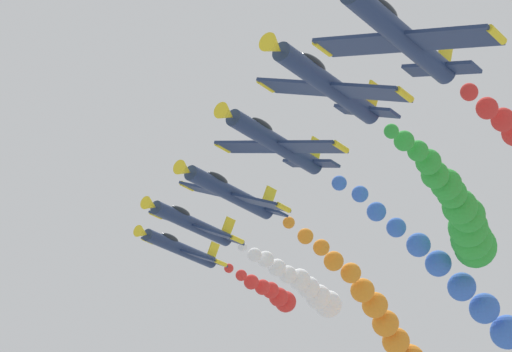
% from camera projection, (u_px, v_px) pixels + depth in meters
% --- Properties ---
extents(airplane_lead, '(9.35, 10.35, 3.18)m').
position_uv_depth(airplane_lead, '(399.00, 34.00, 51.74)').
color(airplane_lead, navy).
extents(airplane_left_inner, '(9.10, 10.35, 3.62)m').
position_uv_depth(airplane_left_inner, '(327.00, 83.00, 60.35)').
color(airplane_left_inner, navy).
extents(smoke_trail_left_inner, '(6.14, 21.63, 3.19)m').
position_uv_depth(smoke_trail_left_inner, '(463.00, 220.00, 77.79)').
color(smoke_trail_left_inner, green).
extents(airplane_right_inner, '(9.34, 10.35, 3.21)m').
position_uv_depth(airplane_right_inner, '(275.00, 142.00, 70.34)').
color(airplane_right_inner, navy).
extents(airplane_left_outer, '(8.94, 10.35, 4.08)m').
position_uv_depth(airplane_left_outer, '(229.00, 192.00, 79.21)').
color(airplane_left_outer, navy).
extents(airplane_right_outer, '(8.81, 10.35, 4.38)m').
position_uv_depth(airplane_right_outer, '(191.00, 223.00, 89.60)').
color(airplane_right_outer, navy).
extents(smoke_trail_right_outer, '(2.56, 15.27, 3.51)m').
position_uv_depth(smoke_trail_right_outer, '(308.00, 289.00, 101.88)').
color(smoke_trail_right_outer, white).
extents(airplane_trailing, '(8.86, 10.35, 4.26)m').
position_uv_depth(airplane_trailing, '(180.00, 248.00, 99.47)').
color(airplane_trailing, navy).
extents(smoke_trail_trailing, '(3.79, 14.21, 2.23)m').
position_uv_depth(smoke_trail_trailing, '(273.00, 294.00, 112.78)').
color(smoke_trail_trailing, red).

